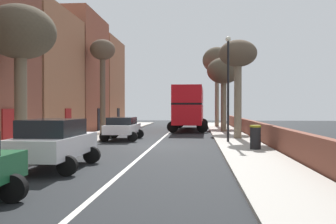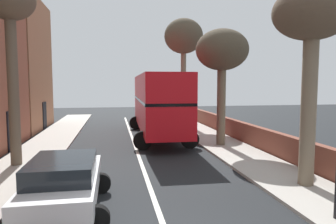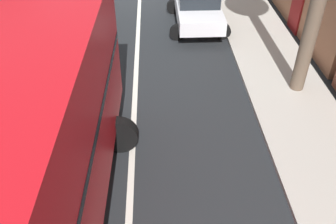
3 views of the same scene
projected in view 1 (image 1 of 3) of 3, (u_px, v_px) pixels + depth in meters
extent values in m
plane|color=black|center=(154.00, 145.00, 20.71)|extent=(84.00, 84.00, 0.00)
cube|color=silver|center=(154.00, 145.00, 20.71)|extent=(0.16, 54.00, 0.01)
cube|color=#B2ADA3|center=(70.00, 144.00, 21.11)|extent=(2.60, 60.00, 0.12)
cube|color=#B2ADA3|center=(241.00, 145.00, 20.31)|extent=(2.60, 60.00, 0.12)
cube|color=maroon|center=(8.00, 131.00, 17.24)|extent=(0.08, 1.10, 2.10)
cube|color=#9E6647|center=(40.00, 75.00, 25.34)|extent=(4.00, 7.68, 8.94)
cube|color=maroon|center=(68.00, 124.00, 25.21)|extent=(0.08, 1.10, 2.10)
cube|color=brown|center=(77.00, 73.00, 33.30)|extent=(4.00, 7.68, 10.60)
cube|color=black|center=(99.00, 120.00, 33.18)|extent=(0.08, 1.10, 2.10)
cube|color=#9E6647|center=(101.00, 83.00, 41.28)|extent=(4.00, 7.68, 9.87)
cube|color=black|center=(118.00, 118.00, 41.16)|extent=(0.08, 1.10, 2.10)
cube|color=brown|center=(269.00, 136.00, 20.18)|extent=(0.36, 54.00, 1.20)
cube|color=red|center=(190.00, 114.00, 35.18)|extent=(2.78, 11.17, 1.70)
cube|color=black|center=(190.00, 104.00, 35.17)|extent=(2.80, 11.06, 0.16)
cube|color=red|center=(190.00, 96.00, 35.16)|extent=(2.78, 11.17, 1.50)
cube|color=black|center=(192.00, 112.00, 40.69)|extent=(2.20, 0.12, 1.19)
cylinder|color=black|center=(179.00, 123.00, 39.09)|extent=(1.01, 0.33, 1.00)
cylinder|color=black|center=(203.00, 123.00, 38.81)|extent=(1.01, 0.33, 1.00)
cylinder|color=black|center=(173.00, 127.00, 31.57)|extent=(1.01, 0.33, 1.00)
cylinder|color=black|center=(202.00, 127.00, 31.30)|extent=(1.01, 0.33, 1.00)
cylinder|color=black|center=(13.00, 188.00, 8.20)|extent=(0.65, 0.24, 0.64)
cube|color=silver|center=(55.00, 145.00, 12.77)|extent=(1.81, 4.22, 0.69)
cube|color=black|center=(53.00, 128.00, 12.56)|extent=(1.66, 2.33, 0.58)
cylinder|color=black|center=(46.00, 155.00, 14.16)|extent=(0.64, 0.22, 0.64)
cylinder|color=black|center=(92.00, 155.00, 14.00)|extent=(0.64, 0.22, 0.64)
cylinder|color=black|center=(11.00, 165.00, 11.56)|extent=(0.64, 0.22, 0.64)
cylinder|color=black|center=(67.00, 166.00, 11.40)|extent=(0.64, 0.22, 0.64)
cube|color=silver|center=(123.00, 129.00, 24.25)|extent=(1.77, 4.26, 0.57)
cube|color=black|center=(122.00, 121.00, 24.04)|extent=(1.62, 2.34, 0.48)
cylinder|color=black|center=(114.00, 134.00, 25.64)|extent=(0.64, 0.22, 0.64)
cylinder|color=black|center=(139.00, 134.00, 25.50)|extent=(0.64, 0.22, 0.64)
cylinder|color=black|center=(105.00, 137.00, 23.02)|extent=(0.64, 0.22, 0.64)
cylinder|color=black|center=(133.00, 137.00, 22.88)|extent=(0.64, 0.22, 0.64)
cylinder|color=brown|center=(21.00, 101.00, 15.57)|extent=(0.52, 0.52, 4.66)
ellipsoid|color=#4C4233|center=(20.00, 32.00, 15.53)|extent=(3.00, 3.00, 2.30)
cylinder|color=#7A6B56|center=(238.00, 100.00, 24.23)|extent=(0.49, 0.49, 5.15)
ellipsoid|color=brown|center=(238.00, 53.00, 24.19)|extent=(2.52, 2.52, 1.78)
cylinder|color=#7A6B56|center=(217.00, 96.00, 40.12)|extent=(0.44, 0.44, 6.66)
ellipsoid|color=#4C4233|center=(217.00, 60.00, 40.07)|extent=(3.18, 3.18, 2.86)
cylinder|color=brown|center=(224.00, 104.00, 31.30)|extent=(0.48, 0.48, 4.65)
ellipsoid|color=#4C4233|center=(224.00, 71.00, 31.27)|extent=(2.87, 2.87, 2.25)
cylinder|color=brown|center=(103.00, 94.00, 29.50)|extent=(0.44, 0.44, 6.34)
ellipsoid|color=brown|center=(103.00, 50.00, 29.46)|extent=(2.03, 2.03, 1.66)
cylinder|color=black|center=(228.00, 92.00, 21.80)|extent=(0.14, 0.14, 6.00)
sphere|color=silver|center=(228.00, 39.00, 21.76)|extent=(0.32, 0.32, 0.32)
cylinder|color=black|center=(255.00, 138.00, 17.80)|extent=(0.52, 0.52, 1.08)
cylinder|color=olive|center=(255.00, 126.00, 17.79)|extent=(0.55, 0.55, 0.10)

